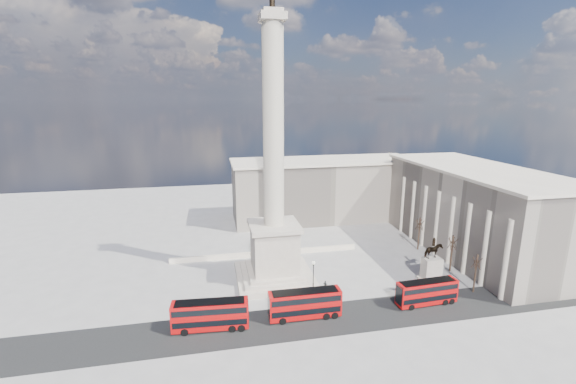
# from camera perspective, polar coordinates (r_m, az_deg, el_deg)

# --- Properties ---
(ground) EXTENTS (180.00, 180.00, 0.00)m
(ground) POSITION_cam_1_polar(r_m,az_deg,el_deg) (69.42, -1.28, -14.50)
(ground) COLOR #9D9A95
(ground) RESTS_ON ground
(asphalt_road) EXTENTS (120.00, 9.00, 0.01)m
(asphalt_road) POSITION_cam_1_polar(r_m,az_deg,el_deg) (62.01, 5.26, -18.27)
(asphalt_road) COLOR #242424
(asphalt_road) RESTS_ON ground
(nelsons_column) EXTENTS (14.00, 14.00, 49.85)m
(nelsons_column) POSITION_cam_1_polar(r_m,az_deg,el_deg) (69.06, -2.08, -3.05)
(nelsons_column) COLOR #C0B2A0
(nelsons_column) RESTS_ON ground
(balustrade_wall) EXTENTS (40.00, 0.60, 1.10)m
(balustrade_wall) POSITION_cam_1_polar(r_m,az_deg,el_deg) (83.48, -3.27, -9.08)
(balustrade_wall) COLOR beige
(balustrade_wall) RESTS_ON ground
(building_east) EXTENTS (19.00, 46.00, 18.60)m
(building_east) POSITION_cam_1_polar(r_m,az_deg,el_deg) (92.73, 25.98, -2.42)
(building_east) COLOR #B3A693
(building_east) RESTS_ON ground
(building_northeast) EXTENTS (51.00, 17.00, 16.60)m
(building_northeast) POSITION_cam_1_polar(r_m,az_deg,el_deg) (107.70, 5.37, 0.45)
(building_northeast) COLOR #B3A693
(building_northeast) RESTS_ON ground
(red_bus_a) EXTENTS (11.10, 3.33, 4.44)m
(red_bus_a) POSITION_cam_1_polar(r_m,az_deg,el_deg) (59.45, -11.35, -17.40)
(red_bus_a) COLOR #B1090A
(red_bus_a) RESTS_ON ground
(red_bus_b) EXTENTS (11.09, 2.72, 4.49)m
(red_bus_b) POSITION_cam_1_polar(r_m,az_deg,el_deg) (61.06, 2.57, -16.21)
(red_bus_b) COLOR #B1090A
(red_bus_b) RESTS_ON ground
(red_bus_c) EXTENTS (10.26, 2.90, 4.11)m
(red_bus_c) POSITION_cam_1_polar(r_m,az_deg,el_deg) (68.46, 19.91, -13.77)
(red_bus_c) COLOR #B1090A
(red_bus_c) RESTS_ON ground
(victorian_lamp) EXTENTS (0.50, 0.50, 5.86)m
(victorian_lamp) POSITION_cam_1_polar(r_m,az_deg,el_deg) (67.50, 3.78, -12.10)
(victorian_lamp) COLOR black
(victorian_lamp) RESTS_ON ground
(equestrian_statue) EXTENTS (4.06, 3.05, 8.44)m
(equestrian_statue) POSITION_cam_1_polar(r_m,az_deg,el_deg) (76.42, 20.51, -10.23)
(equestrian_statue) COLOR beige
(equestrian_statue) RESTS_ON ground
(bare_tree_near) EXTENTS (1.67, 1.67, 7.32)m
(bare_tree_near) POSITION_cam_1_polar(r_m,az_deg,el_deg) (74.20, 26.19, -9.15)
(bare_tree_near) COLOR #332319
(bare_tree_near) RESTS_ON ground
(bare_tree_mid) EXTENTS (2.02, 2.02, 7.67)m
(bare_tree_mid) POSITION_cam_1_polar(r_m,az_deg,el_deg) (80.89, 23.23, -6.79)
(bare_tree_mid) COLOR #332319
(bare_tree_mid) RESTS_ON ground
(bare_tree_far) EXTENTS (1.90, 1.90, 7.75)m
(bare_tree_far) POSITION_cam_1_polar(r_m,az_deg,el_deg) (89.70, 18.95, -4.41)
(bare_tree_far) COLOR #332319
(bare_tree_far) RESTS_ON ground
(pedestrian_walking) EXTENTS (0.72, 0.50, 1.89)m
(pedestrian_walking) POSITION_cam_1_polar(r_m,az_deg,el_deg) (70.91, 18.76, -13.78)
(pedestrian_walking) COLOR black
(pedestrian_walking) RESTS_ON ground
(pedestrian_standing) EXTENTS (0.90, 0.73, 1.73)m
(pedestrian_standing) POSITION_cam_1_polar(r_m,az_deg,el_deg) (72.14, 16.19, -13.16)
(pedestrian_standing) COLOR black
(pedestrian_standing) RESTS_ON ground
(pedestrian_crossing) EXTENTS (0.91, 1.03, 1.67)m
(pedestrian_crossing) POSITION_cam_1_polar(r_m,az_deg,el_deg) (69.91, 5.54, -13.58)
(pedestrian_crossing) COLOR black
(pedestrian_crossing) RESTS_ON ground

